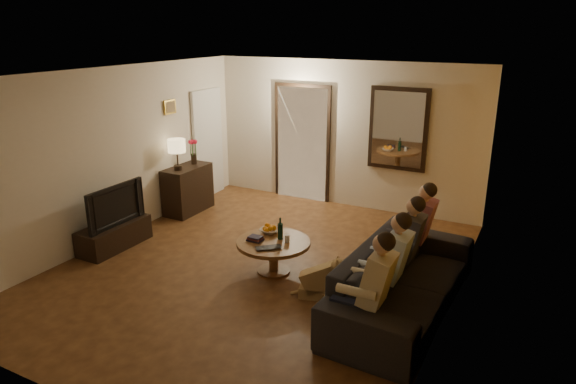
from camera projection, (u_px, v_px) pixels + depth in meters
The scene contains 33 objects.
floor at pixel (258, 268), 7.02m from camera, with size 5.00×6.00×0.01m, color #472713.
ceiling at pixel (255, 74), 6.21m from camera, with size 5.00×6.00×0.01m, color white.
back_wall at pixel (343, 135), 9.14m from camera, with size 5.00×0.02×2.60m, color beige.
front_wall at pixel (63, 270), 4.09m from camera, with size 5.00×0.02×2.60m, color beige.
left_wall at pixel (114, 155), 7.72m from camera, with size 0.02×6.00×2.60m, color beige.
right_wall at pixel (456, 207), 5.51m from camera, with size 0.02×6.00×2.60m, color beige.
orange_accent at pixel (455, 207), 5.52m from camera, with size 0.01×6.00×2.60m, color #B9731F.
kitchen_doorway at pixel (302, 144), 9.56m from camera, with size 1.00×0.06×2.10m, color #FFE0A5.
door_trim at pixel (302, 144), 9.55m from camera, with size 1.12×0.04×2.22m, color black.
fridge_glimpse at pixel (314, 153), 9.50m from camera, with size 0.45×0.03×1.70m, color silver.
mirror_frame at pixel (398, 129), 8.61m from camera, with size 1.00×0.05×1.40m, color black.
mirror_glass at pixel (398, 129), 8.58m from camera, with size 0.86×0.02×1.26m, color white.
white_door at pixel (208, 144), 9.72m from camera, with size 0.06×0.85×2.04m, color white.
framed_art at pixel (170, 107), 8.63m from camera, with size 0.03×0.28×0.24m, color #B28C33.
art_canvas at pixel (171, 107), 8.62m from camera, with size 0.01×0.22×0.18m, color brown.
dresser at pixel (188, 189), 9.03m from camera, with size 0.45×0.92×0.82m, color black.
table_lamp at pixel (177, 154), 8.63m from camera, with size 0.30×0.30×0.54m, color beige, non-canonical shape.
flower_vase at pixel (193, 152), 9.02m from camera, with size 0.14×0.14×0.44m, color red, non-canonical shape.
tv_stand at pixel (114, 235), 7.62m from camera, with size 0.45×1.12×0.37m, color black.
tv at pixel (111, 204), 7.47m from camera, with size 0.14×1.05×0.60m, color black.
sofa at pixel (404, 280), 5.88m from camera, with size 1.02×2.62×0.76m, color black.
person_a at pixel (370, 296), 5.10m from camera, with size 0.60×0.40×1.20m, color tan, non-canonical shape.
person_b at pixel (388, 271), 5.60m from camera, with size 0.60×0.40×1.20m, color tan, non-canonical shape.
person_c at pixel (403, 251), 6.11m from camera, with size 0.60×0.40×1.20m, color tan, non-canonical shape.
person_d at pixel (416, 234), 6.61m from camera, with size 0.60×0.40×1.20m, color tan, non-canonical shape.
dog at pixel (320, 277), 6.16m from camera, with size 0.56×0.24×0.56m, color #9F7249, non-canonical shape.
coffee_table at pixel (274, 256), 6.84m from camera, with size 0.98×0.98×0.45m, color brown.
bowl at pixel (270, 231), 7.02m from camera, with size 0.26×0.26×0.06m, color white.
oranges at pixel (270, 226), 7.00m from camera, with size 0.20×0.20×0.08m, color orange, non-canonical shape.
wine_bottle at pixel (280, 228), 6.78m from camera, with size 0.07×0.07×0.31m, color black, non-canonical shape.
wine_glass at pixel (287, 239), 6.71m from camera, with size 0.06×0.06×0.10m, color silver.
book_stack at pixel (255, 238), 6.77m from camera, with size 0.20×0.15×0.07m, color black, non-canonical shape.
laptop at pixel (270, 249), 6.48m from camera, with size 0.33×0.21×0.03m, color black.
Camera 1 is at (3.30, -5.44, 3.16)m, focal length 32.00 mm.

